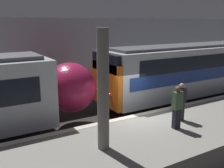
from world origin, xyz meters
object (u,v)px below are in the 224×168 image
object	(u,v)px
train_boxy	(223,68)
person_walking	(181,101)
support_pillar_near	(103,91)
person_waiting	(177,106)

from	to	relation	value
train_boxy	person_walking	distance (m)	8.88
support_pillar_near	person_waiting	size ratio (longest dim) A/B	2.29
train_boxy	person_waiting	size ratio (longest dim) A/B	11.24
train_boxy	person_waiting	xyz separation A→B (m)	(-8.75, -4.48, -0.05)
support_pillar_near	person_walking	world-z (taller)	support_pillar_near
support_pillar_near	person_waiting	distance (m)	3.39
support_pillar_near	train_boxy	xyz separation A→B (m)	(11.98, 4.47, -1.00)
person_walking	support_pillar_near	bearing A→B (deg)	-172.02
train_boxy	person_waiting	world-z (taller)	train_boxy
support_pillar_near	person_walking	distance (m)	4.19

